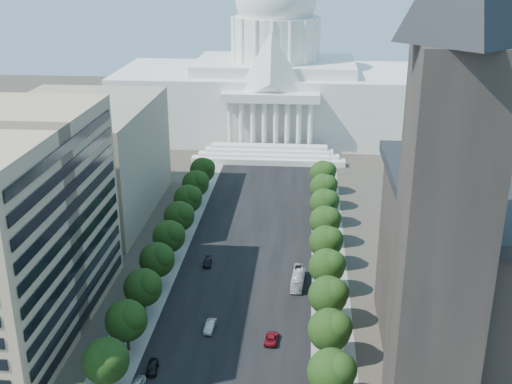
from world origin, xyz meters
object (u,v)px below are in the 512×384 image
(car_red, at_px, (271,338))
(car_dark_b, at_px, (208,262))
(car_dark_a, at_px, (152,367))
(car_silver, at_px, (210,326))
(city_bus, at_px, (298,278))

(car_red, bearing_deg, car_dark_b, -55.84)
(car_dark_a, relative_size, car_silver, 0.94)
(car_dark_a, distance_m, car_red, 22.52)
(car_dark_b, distance_m, city_bus, 22.21)
(car_dark_a, relative_size, car_dark_b, 1.00)
(city_bus, bearing_deg, car_silver, -126.09)
(car_silver, bearing_deg, car_red, -10.01)
(car_silver, relative_size, city_bus, 0.47)
(car_silver, xyz_separation_m, city_bus, (16.30, 19.34, 0.63))
(car_dark_b, bearing_deg, city_bus, -23.50)
(car_silver, distance_m, car_dark_b, 27.07)
(car_red, relative_size, car_dark_b, 1.10)
(car_red, bearing_deg, car_dark_a, 32.89)
(car_silver, distance_m, city_bus, 25.30)
(car_dark_b, relative_size, city_bus, 0.45)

